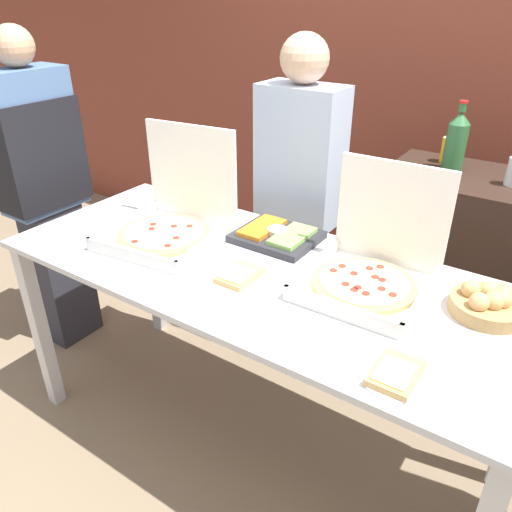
{
  "coord_description": "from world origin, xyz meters",
  "views": [
    {
      "loc": [
        0.93,
        -1.37,
        1.87
      ],
      "look_at": [
        0.0,
        0.0,
        0.97
      ],
      "focal_mm": 35.0,
      "sensor_mm": 36.0,
      "label": 1
    }
  ],
  "objects_px": {
    "paper_plate_front_right": "(395,374)",
    "person_server_vest": "(42,181)",
    "pizza_box_near_left": "(171,219)",
    "veggie_tray": "(277,235)",
    "pizza_box_near_right": "(371,267)",
    "soda_bottle": "(456,140)",
    "soda_can_colored": "(448,150)",
    "paper_plate_front_center": "(240,277)",
    "person_guest_cap": "(298,206)",
    "bread_basket": "(488,303)"
  },
  "relations": [
    {
      "from": "paper_plate_front_center",
      "to": "bread_basket",
      "type": "bearing_deg",
      "value": 19.39
    },
    {
      "from": "paper_plate_front_right",
      "to": "veggie_tray",
      "type": "relative_size",
      "value": 0.6
    },
    {
      "from": "pizza_box_near_right",
      "to": "veggie_tray",
      "type": "relative_size",
      "value": 1.32
    },
    {
      "from": "pizza_box_near_right",
      "to": "pizza_box_near_left",
      "type": "bearing_deg",
      "value": -174.83
    },
    {
      "from": "bread_basket",
      "to": "soda_bottle",
      "type": "distance_m",
      "value": 0.99
    },
    {
      "from": "veggie_tray",
      "to": "bread_basket",
      "type": "bearing_deg",
      "value": -4.72
    },
    {
      "from": "paper_plate_front_center",
      "to": "soda_bottle",
      "type": "bearing_deg",
      "value": 69.95
    },
    {
      "from": "veggie_tray",
      "to": "paper_plate_front_right",
      "type": "bearing_deg",
      "value": -36.76
    },
    {
      "from": "paper_plate_front_right",
      "to": "paper_plate_front_center",
      "type": "height_order",
      "value": "same"
    },
    {
      "from": "pizza_box_near_left",
      "to": "person_guest_cap",
      "type": "bearing_deg",
      "value": 61.06
    },
    {
      "from": "pizza_box_near_right",
      "to": "person_guest_cap",
      "type": "relative_size",
      "value": 0.26
    },
    {
      "from": "pizza_box_near_left",
      "to": "soda_can_colored",
      "type": "distance_m",
      "value": 1.39
    },
    {
      "from": "pizza_box_near_right",
      "to": "veggie_tray",
      "type": "distance_m",
      "value": 0.48
    },
    {
      "from": "paper_plate_front_center",
      "to": "paper_plate_front_right",
      "type": "bearing_deg",
      "value": -15.72
    },
    {
      "from": "pizza_box_near_right",
      "to": "paper_plate_front_center",
      "type": "relative_size",
      "value": 1.76
    },
    {
      "from": "pizza_box_near_left",
      "to": "paper_plate_front_right",
      "type": "distance_m",
      "value": 1.17
    },
    {
      "from": "bread_basket",
      "to": "soda_bottle",
      "type": "relative_size",
      "value": 0.76
    },
    {
      "from": "paper_plate_front_center",
      "to": "person_guest_cap",
      "type": "bearing_deg",
      "value": 104.25
    },
    {
      "from": "paper_plate_front_right",
      "to": "soda_can_colored",
      "type": "relative_size",
      "value": 1.61
    },
    {
      "from": "paper_plate_front_right",
      "to": "soda_bottle",
      "type": "distance_m",
      "value": 1.39
    },
    {
      "from": "veggie_tray",
      "to": "soda_bottle",
      "type": "bearing_deg",
      "value": 59.0
    },
    {
      "from": "veggie_tray",
      "to": "soda_can_colored",
      "type": "xyz_separation_m",
      "value": [
        0.42,
        0.89,
        0.22
      ]
    },
    {
      "from": "paper_plate_front_right",
      "to": "person_server_vest",
      "type": "height_order",
      "value": "person_server_vest"
    },
    {
      "from": "soda_bottle",
      "to": "veggie_tray",
      "type": "bearing_deg",
      "value": -121.0
    },
    {
      "from": "soda_bottle",
      "to": "soda_can_colored",
      "type": "xyz_separation_m",
      "value": [
        -0.05,
        0.1,
        -0.08
      ]
    },
    {
      "from": "pizza_box_near_right",
      "to": "paper_plate_front_right",
      "type": "bearing_deg",
      "value": -60.1
    },
    {
      "from": "pizza_box_near_left",
      "to": "veggie_tray",
      "type": "bearing_deg",
      "value": 21.63
    },
    {
      "from": "pizza_box_near_left",
      "to": "person_guest_cap",
      "type": "height_order",
      "value": "person_guest_cap"
    },
    {
      "from": "pizza_box_near_right",
      "to": "soda_can_colored",
      "type": "height_order",
      "value": "pizza_box_near_right"
    },
    {
      "from": "person_guest_cap",
      "to": "soda_bottle",
      "type": "bearing_deg",
      "value": -148.96
    },
    {
      "from": "bread_basket",
      "to": "person_server_vest",
      "type": "height_order",
      "value": "person_server_vest"
    },
    {
      "from": "pizza_box_near_left",
      "to": "bread_basket",
      "type": "relative_size",
      "value": 2.1
    },
    {
      "from": "paper_plate_front_right",
      "to": "person_server_vest",
      "type": "xyz_separation_m",
      "value": [
        -2.04,
        0.34,
        0.04
      ]
    },
    {
      "from": "paper_plate_front_right",
      "to": "veggie_tray",
      "type": "height_order",
      "value": "veggie_tray"
    },
    {
      "from": "paper_plate_front_right",
      "to": "person_server_vest",
      "type": "relative_size",
      "value": 0.12
    },
    {
      "from": "pizza_box_near_right",
      "to": "soda_bottle",
      "type": "distance_m",
      "value": 0.95
    },
    {
      "from": "pizza_box_near_left",
      "to": "paper_plate_front_right",
      "type": "bearing_deg",
      "value": -22.95
    },
    {
      "from": "pizza_box_near_right",
      "to": "bread_basket",
      "type": "height_order",
      "value": "pizza_box_near_right"
    },
    {
      "from": "paper_plate_front_right",
      "to": "person_guest_cap",
      "type": "bearing_deg",
      "value": 131.74
    },
    {
      "from": "soda_can_colored",
      "to": "pizza_box_near_right",
      "type": "bearing_deg",
      "value": -87.62
    },
    {
      "from": "pizza_box_near_left",
      "to": "soda_bottle",
      "type": "bearing_deg",
      "value": 42.24
    },
    {
      "from": "soda_bottle",
      "to": "bread_basket",
      "type": "bearing_deg",
      "value": -66.29
    },
    {
      "from": "pizza_box_near_left",
      "to": "soda_can_colored",
      "type": "height_order",
      "value": "pizza_box_near_left"
    },
    {
      "from": "soda_can_colored",
      "to": "person_guest_cap",
      "type": "bearing_deg",
      "value": -140.17
    },
    {
      "from": "pizza_box_near_right",
      "to": "paper_plate_front_center",
      "type": "bearing_deg",
      "value": -151.47
    },
    {
      "from": "veggie_tray",
      "to": "soda_can_colored",
      "type": "relative_size",
      "value": 2.69
    },
    {
      "from": "pizza_box_near_right",
      "to": "soda_bottle",
      "type": "height_order",
      "value": "soda_bottle"
    },
    {
      "from": "paper_plate_front_right",
      "to": "person_guest_cap",
      "type": "height_order",
      "value": "person_guest_cap"
    },
    {
      "from": "person_guest_cap",
      "to": "person_server_vest",
      "type": "height_order",
      "value": "person_server_vest"
    },
    {
      "from": "soda_bottle",
      "to": "paper_plate_front_center",
      "type": "bearing_deg",
      "value": -110.05
    }
  ]
}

